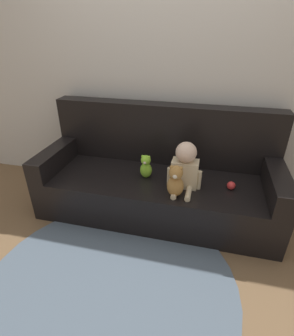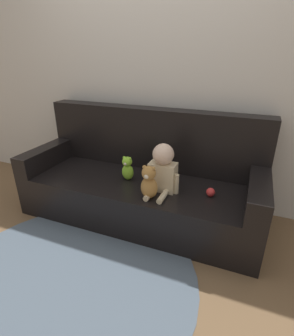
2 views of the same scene
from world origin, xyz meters
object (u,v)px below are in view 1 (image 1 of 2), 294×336
object	(u,v)px
couch	(159,178)
teddy_bear_brown	(175,181)
toy_ball	(231,186)
person_baby	(185,167)
plush_toy_side	(146,167)

from	to	relation	value
couch	teddy_bear_brown	distance (m)	0.46
toy_ball	teddy_bear_brown	bearing A→B (deg)	-154.26
couch	person_baby	world-z (taller)	couch
person_baby	teddy_bear_brown	size ratio (longest dim) A/B	1.45
person_baby	toy_ball	world-z (taller)	person_baby
person_baby	teddy_bear_brown	distance (m)	0.18
couch	plush_toy_side	bearing A→B (deg)	-127.75
person_baby	toy_ball	bearing A→B (deg)	7.05
teddy_bear_brown	plush_toy_side	size ratio (longest dim) A/B	1.25
couch	toy_ball	size ratio (longest dim) A/B	30.68
teddy_bear_brown	person_baby	bearing A→B (deg)	72.73
couch	teddy_bear_brown	world-z (taller)	couch
couch	person_baby	xyz separation A→B (m)	(0.26, -0.19, 0.25)
person_baby	plush_toy_side	bearing A→B (deg)	169.05
couch	plush_toy_side	distance (m)	0.24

